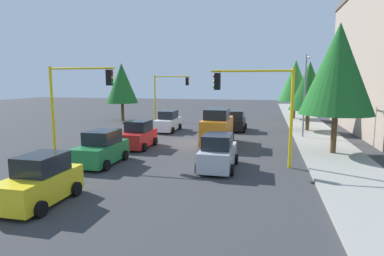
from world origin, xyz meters
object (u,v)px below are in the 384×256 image
Objects in this scene: tree_roadside_far at (295,81)px; car_red at (138,136)px; tree_roadside_near at (338,69)px; delivery_van_orange at (217,128)px; car_green at (102,149)px; car_silver at (218,153)px; car_black at (235,121)px; tree_opposite_side at (122,83)px; traffic_signal_near_left at (258,97)px; car_yellow at (41,182)px; traffic_signal_far_right at (169,89)px; tree_roadside_mid at (309,86)px; car_white at (168,122)px; street_lamp_curbside at (306,87)px; traffic_signal_near_right at (76,93)px.

tree_roadside_far is 24.44m from car_red.
tree_roadside_near reaches higher than delivery_van_orange.
car_green is at bearing -67.84° from tree_roadside_near.
delivery_van_orange is 1.22× the size of car_silver.
car_black is at bearing 175.03° from delivery_van_orange.
tree_opposite_side is 0.94× the size of tree_roadside_far.
traffic_signal_near_left is 3.84m from car_silver.
tree_roadside_far reaches higher than delivery_van_orange.
car_yellow is 0.99× the size of car_red.
car_silver is at bearing 23.71° from traffic_signal_far_right.
tree_opposite_side is (-18.00, -16.68, 0.62)m from traffic_signal_near_left.
delivery_van_orange reaches higher than car_silver.
tree_roadside_mid is 13.86m from car_white.
tree_opposite_side is (2.00, -5.33, 0.64)m from traffic_signal_far_right.
car_black and car_red have the same top height.
traffic_signal_far_right is at bearing -75.23° from tree_roadside_far.
car_white is 1.14× the size of car_red.
delivery_van_orange reaches higher than car_yellow.
traffic_signal_near_right is at bearing -57.20° from street_lamp_curbside.
tree_roadside_near is at bearing 56.93° from tree_opposite_side.
car_white is at bearing 179.79° from car_green.
car_green is at bearing -26.42° from tree_roadside_far.
car_white is 1.15× the size of car_yellow.
traffic_signal_near_left is 13.76m from car_black.
tree_roadside_mid is at bearing 96.83° from car_black.
car_red is (-3.34, 2.78, -3.19)m from traffic_signal_near_right.
traffic_signal_near_right is 9.90m from car_silver.
car_black is 6.60m from car_white.
traffic_signal_near_right is at bearing -76.14° from tree_roadside_near.
tree_opposite_side is 1.78× the size of car_green.
tree_roadside_far is 20.04m from tree_roadside_near.
car_white is (-11.39, -8.84, -3.04)m from traffic_signal_near_left.
street_lamp_curbside is 12.57m from car_silver.
tree_roadside_near reaches higher than tree_roadside_mid.
street_lamp_curbside reaches higher than car_black.
street_lamp_curbside is at bearing 146.07° from car_yellow.
tree_roadside_near reaches higher than car_white.
tree_roadside_far is at bearing 159.31° from car_yellow.
traffic_signal_near_left is 0.96× the size of traffic_signal_near_right.
delivery_van_orange is at bearing 113.34° from car_red.
traffic_signal_near_left is at bearing -20.13° from street_lamp_curbside.
tree_roadside_near reaches higher than car_silver.
tree_opposite_side is (-8.39, -20.20, 0.20)m from street_lamp_curbside.
traffic_signal_near_left is 1.53× the size of car_yellow.
traffic_signal_near_left is at bearing 133.58° from car_yellow.
tree_roadside_mid is 1.70× the size of car_silver.
delivery_van_orange is 8.07m from car_white.
traffic_signal_near_left is 9.53m from car_green.
traffic_signal_near_right is 1.47× the size of car_silver.
tree_roadside_near is 2.04× the size of car_white.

